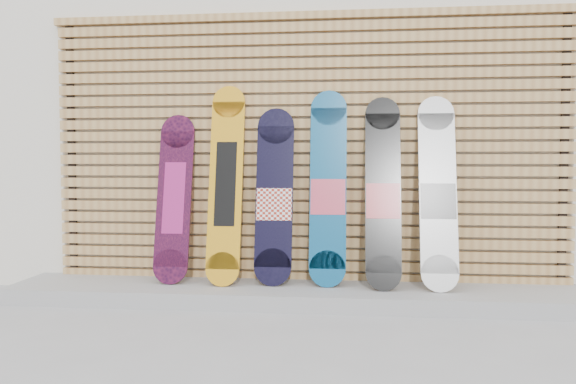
% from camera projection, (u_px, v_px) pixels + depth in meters
% --- Properties ---
extents(ground, '(80.00, 80.00, 0.00)m').
position_uv_depth(ground, '(319.00, 328.00, 3.66)').
color(ground, '#979799').
rests_on(ground, ground).
extents(building, '(12.00, 5.00, 3.60)m').
position_uv_depth(building, '(373.00, 105.00, 6.99)').
color(building, beige).
rests_on(building, ground).
extents(concrete_step, '(4.60, 0.70, 0.12)m').
position_uv_depth(concrete_step, '(304.00, 294.00, 4.35)').
color(concrete_step, gray).
rests_on(concrete_step, ground).
extents(slat_wall, '(4.26, 0.08, 2.29)m').
position_uv_depth(slat_wall, '(307.00, 147.00, 4.57)').
color(slat_wall, '#A67A45').
rests_on(slat_wall, ground).
extents(snowboard_0, '(0.28, 0.32, 1.36)m').
position_uv_depth(snowboard_0, '(174.00, 198.00, 4.52)').
color(snowboard_0, black).
rests_on(snowboard_0, concrete_step).
extents(snowboard_1, '(0.27, 0.35, 1.59)m').
position_uv_depth(snowboard_1, '(226.00, 184.00, 4.46)').
color(snowboard_1, orange).
rests_on(snowboard_1, concrete_step).
extents(snowboard_2, '(0.30, 0.30, 1.40)m').
position_uv_depth(snowboard_2, '(274.00, 197.00, 4.45)').
color(snowboard_2, black).
rests_on(snowboard_2, concrete_step).
extents(snowboard_3, '(0.29, 0.29, 1.54)m').
position_uv_depth(snowboard_3, '(328.00, 189.00, 4.40)').
color(snowboard_3, navy).
rests_on(snowboard_3, concrete_step).
extents(snowboard_4, '(0.27, 0.38, 1.48)m').
position_uv_depth(snowboard_4, '(383.00, 193.00, 4.31)').
color(snowboard_4, black).
rests_on(snowboard_4, concrete_step).
extents(snowboard_5, '(0.28, 0.38, 1.48)m').
position_uv_depth(snowboard_5, '(438.00, 193.00, 4.27)').
color(snowboard_5, silver).
rests_on(snowboard_5, concrete_step).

